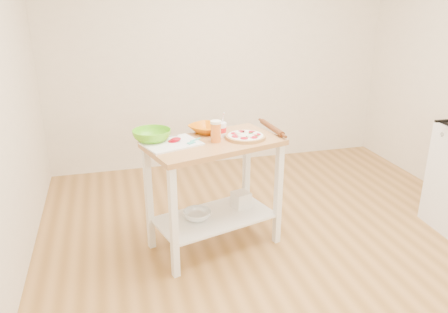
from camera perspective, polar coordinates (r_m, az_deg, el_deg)
name	(u,v)px	position (r m, az deg, el deg)	size (l,w,h in m)	color
room_shell	(307,88)	(3.03, 10.77, 8.75)	(4.04, 4.54, 2.74)	#A8773E
prep_island	(214,173)	(3.40, -1.31, -2.13)	(1.12, 0.81, 0.90)	#B17E48
pizza	(245,136)	(3.38, 2.81, 2.67)	(0.31, 0.31, 0.05)	tan
cutting_board	(171,143)	(3.26, -6.94, 1.73)	(0.48, 0.41, 0.04)	white
spatula	(193,141)	(3.26, -4.01, 2.02)	(0.13, 0.12, 0.01)	#42BEAC
knife	(156,138)	(3.37, -8.92, 2.43)	(0.27, 0.05, 0.01)	silver
orange_bowl	(206,128)	(3.52, -2.33, 3.68)	(0.26, 0.26, 0.06)	#D76A03
green_bowl	(152,136)	(3.33, -9.40, 2.71)	(0.29, 0.29, 0.09)	#5EC41A
beer_pint	(216,131)	(3.27, -1.08, 3.32)	(0.08, 0.08, 0.16)	orange
yogurt_tub	(221,129)	(3.41, -0.45, 3.56)	(0.09, 0.09, 0.20)	white
rolling_pin	(272,128)	(3.58, 6.27, 3.73)	(0.05, 0.05, 0.40)	#603016
shelf_glass_bowl	(197,215)	(3.51, -3.52, -7.63)	(0.22, 0.22, 0.07)	silver
shelf_bin	(241,200)	(3.68, 2.24, -5.64)	(0.13, 0.13, 0.13)	white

